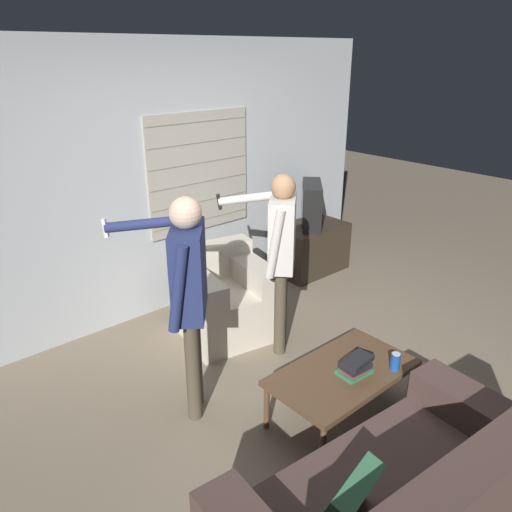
# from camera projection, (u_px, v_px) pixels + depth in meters

# --- Properties ---
(ground_plane) EXTENTS (16.00, 16.00, 0.00)m
(ground_plane) POSITION_uv_depth(u_px,v_px,m) (319.00, 397.00, 3.77)
(ground_plane) COLOR #7F705B
(wall_back) EXTENTS (5.20, 0.08, 2.55)m
(wall_back) POSITION_uv_depth(u_px,v_px,m) (167.00, 182.00, 4.70)
(wall_back) COLOR #ADB2B7
(wall_back) RESTS_ON ground_plane
(armchair_beige) EXTENTS (0.91, 0.90, 0.79)m
(armchair_beige) POSITION_uv_depth(u_px,v_px,m) (224.00, 298.00, 4.54)
(armchair_beige) COLOR beige
(armchair_beige) RESTS_ON ground_plane
(coffee_table) EXTENTS (1.03, 0.59, 0.39)m
(coffee_table) POSITION_uv_depth(u_px,v_px,m) (343.00, 375.00, 3.44)
(coffee_table) COLOR brown
(coffee_table) RESTS_ON ground_plane
(tv_stand) EXTENTS (0.84, 0.53, 0.56)m
(tv_stand) POSITION_uv_depth(u_px,v_px,m) (310.00, 248.00, 5.84)
(tv_stand) COLOR #33281E
(tv_stand) RESTS_ON ground_plane
(tv) EXTENTS (0.57, 0.57, 0.49)m
(tv) POSITION_uv_depth(u_px,v_px,m) (311.00, 205.00, 5.64)
(tv) COLOR black
(tv) RESTS_ON tv_stand
(person_left_standing) EXTENTS (0.53, 0.81, 1.60)m
(person_left_standing) POSITION_uv_depth(u_px,v_px,m) (188.00, 283.00, 3.26)
(person_left_standing) COLOR #4C4233
(person_left_standing) RESTS_ON ground_plane
(person_right_standing) EXTENTS (0.49, 0.80, 1.55)m
(person_right_standing) POSITION_uv_depth(u_px,v_px,m) (280.00, 244.00, 4.03)
(person_right_standing) COLOR #4C4233
(person_right_standing) RESTS_ON ground_plane
(book_stack) EXTENTS (0.24, 0.18, 0.13)m
(book_stack) POSITION_uv_depth(u_px,v_px,m) (355.00, 366.00, 3.36)
(book_stack) COLOR #33754C
(book_stack) RESTS_ON coffee_table
(soda_can) EXTENTS (0.07, 0.07, 0.13)m
(soda_can) POSITION_uv_depth(u_px,v_px,m) (395.00, 361.00, 3.42)
(soda_can) COLOR #194C9E
(soda_can) RESTS_ON coffee_table
(spare_remote) EXTENTS (0.08, 0.14, 0.02)m
(spare_remote) POSITION_uv_depth(u_px,v_px,m) (364.00, 352.00, 3.61)
(spare_remote) COLOR black
(spare_remote) RESTS_ON coffee_table
(floor_fan) EXTENTS (0.31, 0.20, 0.39)m
(floor_fan) POSITION_uv_depth(u_px,v_px,m) (270.00, 274.00, 5.40)
(floor_fan) COLOR black
(floor_fan) RESTS_ON ground_plane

